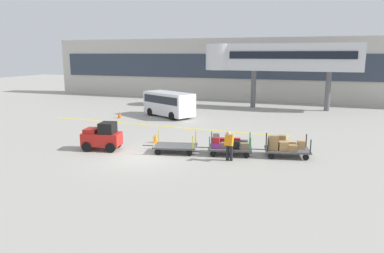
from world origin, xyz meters
The scene contains 12 objects.
ground_plane centered at (0.00, 0.00, 0.00)m, with size 120.00×120.00×0.00m, color #9E9B91.
apron_lead_line centered at (-2.60, 7.85, 0.00)m, with size 19.33×0.20×0.01m, color yellow.
terminal_building centered at (0.00, 25.98, 3.56)m, with size 49.92×2.51×7.11m.
jet_bridge centered at (4.05, 19.99, 4.95)m, with size 14.92×3.00×6.31m.
baggage_tug centered at (-2.68, 0.46, 0.75)m, with size 2.29×1.61×1.58m.
baggage_cart_lead centered at (1.38, 1.35, 0.35)m, with size 3.09×1.86×1.10m.
baggage_cart_middle centered at (4.24, 2.00, 0.52)m, with size 3.09×1.86×1.10m.
baggage_cart_tail centered at (7.09, 2.61, 0.57)m, with size 3.09×1.86×1.19m.
baggage_handler centered at (4.56, 0.79, 0.87)m, with size 0.43×0.45×1.56m.
shuttle_van centered at (-3.58, 11.87, 1.23)m, with size 5.14×3.89×2.10m.
safety_cone_near centered at (-7.23, 9.82, 0.28)m, with size 0.36×0.36×0.55m, color #EA590F.
safety_cone_far centered at (-0.62, 3.01, 0.28)m, with size 0.36×0.36×0.55m, color orange.
Camera 1 is at (8.85, -16.49, 5.35)m, focal length 33.96 mm.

